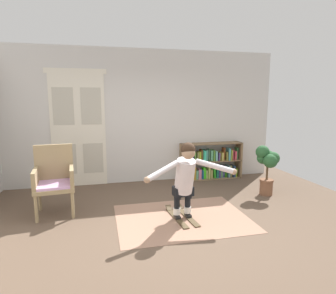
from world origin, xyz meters
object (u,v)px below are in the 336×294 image
wicker_chair (54,178)px  bookshelf (210,163)px  potted_plant (267,164)px  person_skier (185,175)px  skis_pair (181,216)px

wicker_chair → bookshelf: bearing=22.4°
wicker_chair → potted_plant: bearing=-0.1°
wicker_chair → person_skier: 2.12m
skis_pair → person_skier: bearing=-84.2°
bookshelf → wicker_chair: (-3.21, -1.32, 0.21)m
bookshelf → skis_pair: (-1.27, -1.99, -0.35)m
skis_pair → person_skier: person_skier is taller
wicker_chair → skis_pair: bearing=-19.1°
bookshelf → skis_pair: bookshelf is taller
bookshelf → wicker_chair: bearing=-157.6°
bookshelf → potted_plant: (0.63, -1.33, 0.24)m
wicker_chair → potted_plant: (3.84, -0.01, 0.03)m
wicker_chair → skis_pair: size_ratio=1.30×
potted_plant → wicker_chair: bearing=179.9°
potted_plant → person_skier: size_ratio=0.68×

